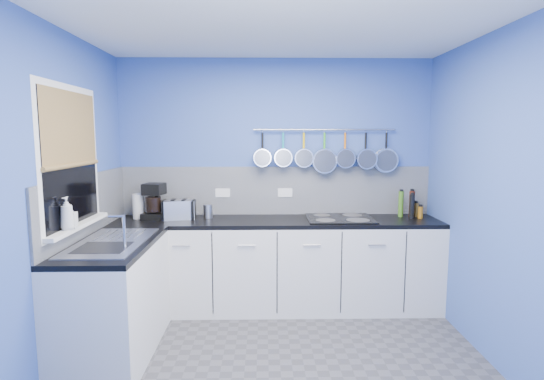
{
  "coord_description": "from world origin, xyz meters",
  "views": [
    {
      "loc": [
        -0.12,
        -2.97,
        1.72
      ],
      "look_at": [
        -0.05,
        0.75,
        1.25
      ],
      "focal_mm": 28.48,
      "sensor_mm": 36.0,
      "label": 1
    }
  ],
  "objects_px": {
    "coffee_maker": "(154,201)",
    "toaster": "(179,210)",
    "soap_bottle_b": "(71,216)",
    "hob": "(339,218)",
    "soap_bottle_a": "(67,213)",
    "paper_towel": "(138,206)",
    "canister": "(208,211)"
  },
  "relations": [
    {
      "from": "coffee_maker",
      "to": "canister",
      "type": "height_order",
      "value": "coffee_maker"
    },
    {
      "from": "soap_bottle_a",
      "to": "canister",
      "type": "bearing_deg",
      "value": 55.21
    },
    {
      "from": "soap_bottle_b",
      "to": "canister",
      "type": "relative_size",
      "value": 1.27
    },
    {
      "from": "toaster",
      "to": "soap_bottle_b",
      "type": "bearing_deg",
      "value": -130.28
    },
    {
      "from": "soap_bottle_b",
      "to": "toaster",
      "type": "relative_size",
      "value": 0.59
    },
    {
      "from": "paper_towel",
      "to": "toaster",
      "type": "relative_size",
      "value": 0.85
    },
    {
      "from": "toaster",
      "to": "canister",
      "type": "xyz_separation_m",
      "value": [
        0.28,
        0.06,
        -0.03
      ]
    },
    {
      "from": "soap_bottle_b",
      "to": "coffee_maker",
      "type": "height_order",
      "value": "coffee_maker"
    },
    {
      "from": "paper_towel",
      "to": "canister",
      "type": "bearing_deg",
      "value": 2.62
    },
    {
      "from": "soap_bottle_a",
      "to": "toaster",
      "type": "distance_m",
      "value": 1.3
    },
    {
      "from": "canister",
      "to": "toaster",
      "type": "bearing_deg",
      "value": -167.48
    },
    {
      "from": "soap_bottle_b",
      "to": "hob",
      "type": "bearing_deg",
      "value": 26.62
    },
    {
      "from": "paper_towel",
      "to": "coffee_maker",
      "type": "xyz_separation_m",
      "value": [
        0.16,
        -0.03,
        0.05
      ]
    },
    {
      "from": "soap_bottle_b",
      "to": "coffee_maker",
      "type": "bearing_deg",
      "value": 73.52
    },
    {
      "from": "coffee_maker",
      "to": "soap_bottle_b",
      "type": "bearing_deg",
      "value": -96.35
    },
    {
      "from": "toaster",
      "to": "coffee_maker",
      "type": "bearing_deg",
      "value": 167.42
    },
    {
      "from": "coffee_maker",
      "to": "hob",
      "type": "xyz_separation_m",
      "value": [
        1.84,
        -0.01,
        -0.17
      ]
    },
    {
      "from": "hob",
      "to": "soap_bottle_b",
      "type": "bearing_deg",
      "value": -153.38
    },
    {
      "from": "paper_towel",
      "to": "coffee_maker",
      "type": "bearing_deg",
      "value": -11.08
    },
    {
      "from": "paper_towel",
      "to": "hob",
      "type": "relative_size",
      "value": 0.38
    },
    {
      "from": "toaster",
      "to": "soap_bottle_a",
      "type": "bearing_deg",
      "value": -129.08
    },
    {
      "from": "soap_bottle_b",
      "to": "paper_towel",
      "type": "height_order",
      "value": "soap_bottle_b"
    },
    {
      "from": "toaster",
      "to": "hob",
      "type": "height_order",
      "value": "toaster"
    },
    {
      "from": "soap_bottle_a",
      "to": "hob",
      "type": "xyz_separation_m",
      "value": [
        2.16,
        1.14,
        -0.26
      ]
    },
    {
      "from": "toaster",
      "to": "hob",
      "type": "relative_size",
      "value": 0.45
    },
    {
      "from": "soap_bottle_a",
      "to": "coffee_maker",
      "type": "relative_size",
      "value": 0.68
    },
    {
      "from": "soap_bottle_b",
      "to": "canister",
      "type": "xyz_separation_m",
      "value": [
        0.85,
        1.16,
        -0.17
      ]
    },
    {
      "from": "coffee_maker",
      "to": "toaster",
      "type": "distance_m",
      "value": 0.26
    },
    {
      "from": "toaster",
      "to": "canister",
      "type": "bearing_deg",
      "value": -0.43
    },
    {
      "from": "soap_bottle_a",
      "to": "paper_towel",
      "type": "bearing_deg",
      "value": 82.33
    },
    {
      "from": "soap_bottle_a",
      "to": "hob",
      "type": "height_order",
      "value": "soap_bottle_a"
    },
    {
      "from": "paper_towel",
      "to": "toaster",
      "type": "distance_m",
      "value": 0.41
    }
  ]
}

